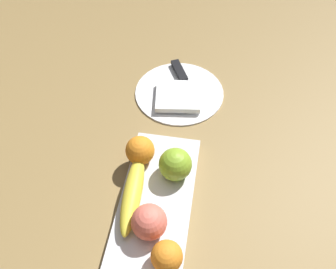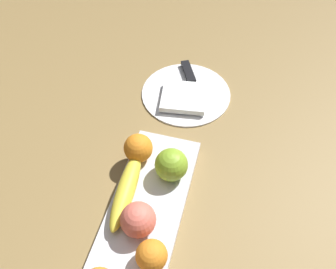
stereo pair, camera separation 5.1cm
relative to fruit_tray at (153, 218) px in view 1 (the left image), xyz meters
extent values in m
plane|color=olive|center=(0.04, -0.01, -0.01)|extent=(2.40, 2.40, 0.00)
cube|color=silver|center=(0.00, 0.00, 0.00)|extent=(0.43, 0.16, 0.02)
sphere|color=#85B02B|center=(-0.11, 0.03, 0.05)|extent=(0.07, 0.07, 0.07)
ellipsoid|color=yellow|center=(-0.04, -0.05, 0.03)|extent=(0.20, 0.05, 0.04)
sphere|color=orange|center=(0.09, 0.05, 0.04)|extent=(0.06, 0.06, 0.06)
sphere|color=orange|center=(-0.14, -0.05, 0.05)|extent=(0.07, 0.07, 0.07)
sphere|color=#E86B59|center=(0.03, 0.00, 0.05)|extent=(0.07, 0.07, 0.07)
cylinder|color=white|center=(-0.39, 0.00, -0.01)|extent=(0.25, 0.25, 0.01)
cube|color=white|center=(-0.36, 0.00, 0.01)|extent=(0.13, 0.13, 0.02)
cube|color=silver|center=(-0.42, 0.02, 0.00)|extent=(0.14, 0.09, 0.00)
cube|color=black|center=(-0.47, -0.01, 0.00)|extent=(0.09, 0.06, 0.01)
camera|label=1|loc=(0.32, 0.09, 0.70)|focal=37.77mm
camera|label=2|loc=(0.31, 0.14, 0.70)|focal=37.77mm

